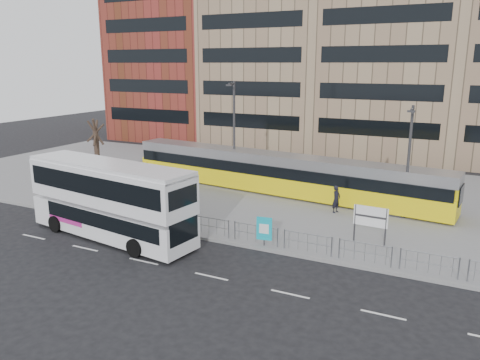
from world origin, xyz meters
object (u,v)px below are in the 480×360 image
at_px(tram, 277,173).
at_px(station_sign, 371,218).
at_px(pedestrian, 336,199).
at_px(bare_tree, 94,117).
at_px(traffic_light_west, 122,185).
at_px(lamp_post_west, 234,130).
at_px(double_decker_bus, 110,198).
at_px(ad_panel, 264,229).
at_px(lamp_post_east, 409,158).

bearing_deg(tram, station_sign, -35.68).
bearing_deg(pedestrian, bare_tree, 109.63).
bearing_deg(traffic_light_west, pedestrian, 25.38).
bearing_deg(tram, lamp_post_west, -178.82).
bearing_deg(station_sign, pedestrian, 126.40).
xyz_separation_m(double_decker_bus, station_sign, (13.80, 5.18, -0.76)).
height_order(pedestrian, lamp_post_west, lamp_post_west).
xyz_separation_m(station_sign, lamp_post_west, (-12.47, 8.03, 3.10)).
distance_m(tram, traffic_light_west, 11.87).
height_order(pedestrian, traffic_light_west, traffic_light_west).
bearing_deg(ad_panel, tram, 100.31).
distance_m(double_decker_bus, bare_tree, 14.19).
relative_size(lamp_post_east, bare_tree, 1.00).
height_order(double_decker_bus, bare_tree, bare_tree).
distance_m(tram, ad_panel, 11.03).
relative_size(ad_panel, bare_tree, 0.22).
distance_m(station_sign, traffic_light_west, 15.95).
bearing_deg(lamp_post_west, ad_panel, -55.91).
height_order(double_decker_bus, tram, double_decker_bus).
bearing_deg(double_decker_bus, traffic_light_west, 128.31).
xyz_separation_m(ad_panel, bare_tree, (-18.51, 7.29, 4.50)).
bearing_deg(pedestrian, lamp_post_east, -60.50).
height_order(double_decker_bus, lamp_post_west, lamp_post_west).
bearing_deg(traffic_light_west, double_decker_bus, -61.26).
height_order(double_decker_bus, pedestrian, double_decker_bus).
distance_m(station_sign, bare_tree, 24.41).
xyz_separation_m(pedestrian, lamp_post_east, (4.26, 0.80, 3.08)).
xyz_separation_m(pedestrian, bare_tree, (-20.52, -0.28, 4.53)).
bearing_deg(traffic_light_west, ad_panel, -7.52).
bearing_deg(pedestrian, station_sign, -127.88).
relative_size(lamp_post_west, lamp_post_east, 1.16).
bearing_deg(lamp_post_west, tram, -5.06).
bearing_deg(lamp_post_east, double_decker_bus, -144.14).
distance_m(tram, bare_tree, 15.92).
bearing_deg(station_sign, ad_panel, -148.48).
distance_m(pedestrian, bare_tree, 21.01).
bearing_deg(tram, traffic_light_west, -121.69).
bearing_deg(lamp_post_west, traffic_light_west, -109.21).
bearing_deg(ad_panel, traffic_light_west, 166.36).
height_order(station_sign, bare_tree, bare_tree).
bearing_deg(pedestrian, tram, 80.73).
bearing_deg(bare_tree, traffic_light_west, -38.37).
xyz_separation_m(ad_panel, traffic_light_west, (-10.70, 1.11, 1.02)).
bearing_deg(double_decker_bus, pedestrian, 51.09).
relative_size(station_sign, pedestrian, 1.17).
distance_m(lamp_post_west, lamp_post_east, 13.81).
distance_m(station_sign, pedestrian, 5.76).
xyz_separation_m(double_decker_bus, lamp_post_west, (1.33, 13.21, 2.34)).
bearing_deg(lamp_post_west, double_decker_bus, -95.74).
relative_size(double_decker_bus, lamp_post_east, 1.57).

